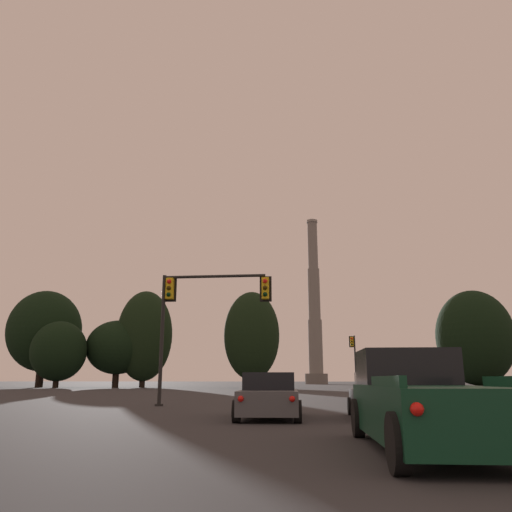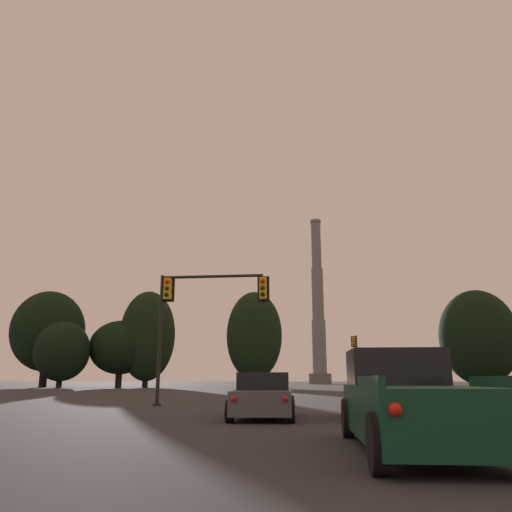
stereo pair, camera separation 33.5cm
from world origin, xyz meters
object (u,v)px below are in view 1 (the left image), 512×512
Objects in this scene: sedan_center_lane_front at (269,397)px; pickup_truck_right_lane_second at (424,403)px; traffic_light_overhead_left at (198,304)px; smokestack at (315,317)px; hatchback_right_lane_front at (382,397)px; traffic_light_far_right at (354,354)px.

pickup_truck_right_lane_second reaches higher than sedan_center_lane_front.
smokestack is at bearing 86.26° from traffic_light_overhead_left.
hatchback_right_lane_front is 41.19m from traffic_light_far_right.
smokestack reaches higher than traffic_light_far_right.
hatchback_right_lane_front is 118.53m from smokestack.
pickup_truck_right_lane_second is 0.92× the size of traffic_light_far_right.
smokestack reaches higher than hatchback_right_lane_front.
traffic_light_overhead_left is at bearing 117.64° from sedan_center_lane_front.
smokestack is at bearing 88.69° from pickup_truck_right_lane_second.
sedan_center_lane_front is 0.86× the size of pickup_truck_right_lane_second.
sedan_center_lane_front is 3.60m from hatchback_right_lane_front.
traffic_light_far_right is at bearing 85.72° from hatchback_right_lane_front.
hatchback_right_lane_front is 0.74× the size of pickup_truck_right_lane_second.
traffic_light_overhead_left is (-7.55, 6.85, 4.09)m from hatchback_right_lane_front.
traffic_light_far_right is (2.80, 40.96, 3.29)m from hatchback_right_lane_front.
pickup_truck_right_lane_second reaches higher than hatchback_right_lane_front.
traffic_light_far_right is at bearing -87.66° from smokestack.
smokestack reaches higher than sedan_center_lane_front.
sedan_center_lane_front is 7.94m from pickup_truck_right_lane_second.
traffic_light_overhead_left is at bearing 137.42° from hatchback_right_lane_front.
hatchback_right_lane_front reaches higher than sedan_center_lane_front.
traffic_light_overhead_left reaches higher than hatchback_right_lane_front.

